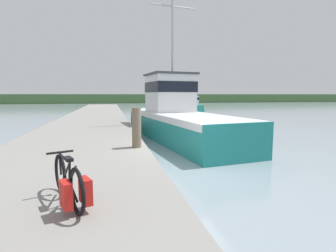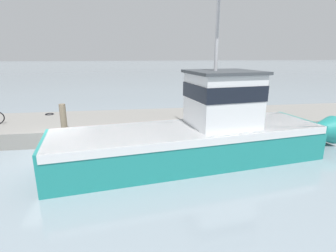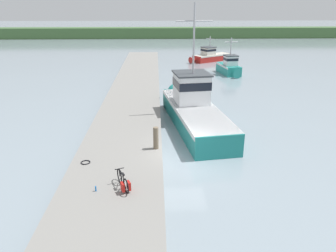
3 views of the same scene
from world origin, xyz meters
name	(u,v)px [view 1 (image 1 of 3)]	position (x,y,z in m)	size (l,w,h in m)	color
ground_plane	(188,169)	(0.00, 0.00, 0.00)	(320.00, 320.00, 0.00)	#84939E
dock_pier	(70,164)	(-3.81, 0.00, 0.40)	(4.88, 80.00, 0.80)	gray
far_shoreline	(212,98)	(30.00, 72.20, 1.32)	(180.00, 5.00, 2.65)	#426638
fishing_boat_main	(175,116)	(1.15, 6.55, 1.26)	(4.62, 13.63, 8.80)	teal
boat_orange_near	(167,105)	(6.96, 35.15, 0.83)	(7.21, 5.39, 3.86)	#AD231E
boat_red_outer	(190,107)	(7.86, 24.98, 0.94)	(2.57, 5.58, 4.65)	teal
bicycle_touring	(70,184)	(-3.19, -4.16, 1.16)	(0.80, 1.61, 0.77)	black
mooring_post	(137,128)	(-1.72, 0.23, 1.46)	(0.30, 0.30, 1.31)	#756651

